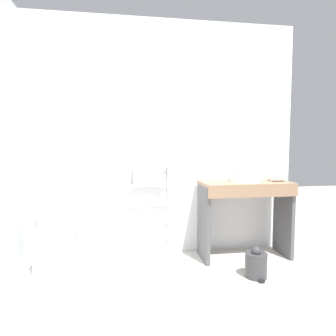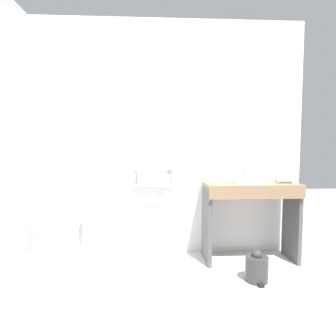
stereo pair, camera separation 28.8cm
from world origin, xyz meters
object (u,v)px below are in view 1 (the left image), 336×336
(towel_radiator, at_px, (148,190))
(sink_basin, at_px, (246,178))
(toilet, at_px, (55,240))
(cup_near_edge, at_px, (215,176))
(hair_dryer, at_px, (277,178))
(cup_near_wall, at_px, (207,176))
(trash_bin, at_px, (256,264))

(towel_radiator, bearing_deg, sink_basin, -12.35)
(toilet, bearing_deg, cup_near_edge, 6.30)
(hair_dryer, bearing_deg, cup_near_edge, 167.77)
(sink_basin, xyz_separation_m, hair_dryer, (0.36, -0.02, -0.00))
(cup_near_wall, bearing_deg, toilet, -172.01)
(cup_near_wall, height_order, trash_bin, cup_near_wall)
(toilet, distance_m, towel_radiator, 1.08)
(toilet, distance_m, trash_bin, 1.95)
(towel_radiator, relative_size, cup_near_wall, 10.70)
(sink_basin, height_order, cup_near_edge, cup_near_edge)
(hair_dryer, bearing_deg, cup_near_wall, 166.07)
(towel_radiator, bearing_deg, hair_dryer, -10.14)
(cup_near_edge, xyz_separation_m, hair_dryer, (0.67, -0.14, -0.01))
(sink_basin, relative_size, hair_dryer, 1.85)
(cup_near_wall, bearing_deg, hair_dryer, -13.93)
(toilet, relative_size, cup_near_edge, 8.16)
(sink_basin, bearing_deg, trash_bin, -100.72)
(towel_radiator, relative_size, cup_near_edge, 10.45)
(cup_near_wall, distance_m, trash_bin, 1.05)
(sink_basin, distance_m, cup_near_edge, 0.33)
(sink_basin, relative_size, cup_near_edge, 3.51)
(sink_basin, relative_size, trash_bin, 1.18)
(towel_radiator, height_order, sink_basin, towel_radiator)
(sink_basin, bearing_deg, toilet, -178.18)
(cup_near_edge, relative_size, trash_bin, 0.34)
(toilet, xyz_separation_m, cup_near_edge, (1.68, 0.19, 0.58))
(towel_radiator, distance_m, trash_bin, 1.34)
(toilet, bearing_deg, towel_radiator, 17.16)
(cup_near_edge, bearing_deg, hair_dryer, -12.23)
(towel_radiator, relative_size, sink_basin, 2.98)
(cup_near_wall, distance_m, hair_dryer, 0.77)
(hair_dryer, relative_size, trash_bin, 0.64)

